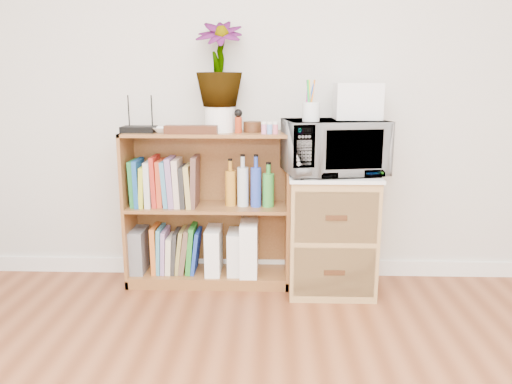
{
  "coord_description": "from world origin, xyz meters",
  "views": [
    {
      "loc": [
        0.04,
        -0.86,
        1.25
      ],
      "look_at": [
        -0.05,
        1.95,
        0.62
      ],
      "focal_mm": 35.0,
      "sensor_mm": 36.0,
      "label": 1
    }
  ],
  "objects": [
    {
      "name": "microwave",
      "position": [
        0.4,
        2.02,
        0.88
      ],
      "size": [
        0.62,
        0.48,
        0.31
      ],
      "primitive_type": "imported",
      "rotation": [
        0.0,
        0.0,
        0.19
      ],
      "color": "white",
      "rests_on": "wicker_unit"
    },
    {
      "name": "cookbooks",
      "position": [
        -0.61,
        2.1,
        0.64
      ],
      "size": [
        0.41,
        0.2,
        0.31
      ],
      "color": "#207836",
      "rests_on": "bookshelf"
    },
    {
      "name": "white_bowl",
      "position": [
        -0.6,
        2.07,
        0.97
      ],
      "size": [
        0.13,
        0.13,
        0.03
      ],
      "primitive_type": "imported",
      "color": "white",
      "rests_on": "bookshelf"
    },
    {
      "name": "file_box",
      "position": [
        -0.79,
        2.1,
        0.21
      ],
      "size": [
        0.08,
        0.22,
        0.27
      ],
      "primitive_type": "cube",
      "color": "slate",
      "rests_on": "bookshelf"
    },
    {
      "name": "magazine_holder_left",
      "position": [
        -0.32,
        2.09,
        0.21
      ],
      "size": [
        0.09,
        0.23,
        0.29
      ],
      "primitive_type": "cube",
      "color": "white",
      "rests_on": "bookshelf"
    },
    {
      "name": "router",
      "position": [
        -0.75,
        2.08,
        0.97
      ],
      "size": [
        0.2,
        0.13,
        0.04
      ],
      "primitive_type": "cube",
      "color": "black",
      "rests_on": "bookshelf"
    },
    {
      "name": "pen_cup",
      "position": [
        0.26,
        1.91,
        1.08
      ],
      "size": [
        0.1,
        0.1,
        0.1
      ],
      "primitive_type": "cylinder",
      "color": "silver",
      "rests_on": "microwave"
    },
    {
      "name": "paint_jars",
      "position": [
        0.03,
        2.01,
        0.98
      ],
      "size": [
        0.1,
        0.04,
        0.05
      ],
      "primitive_type": "cube",
      "color": "pink",
      "rests_on": "bookshelf"
    },
    {
      "name": "trinket_box",
      "position": [
        -0.43,
        2.0,
        0.97
      ],
      "size": [
        0.3,
        0.08,
        0.05
      ],
      "primitive_type": "cube",
      "color": "#361C0E",
      "rests_on": "bookshelf"
    },
    {
      "name": "skirting_board",
      "position": [
        0.0,
        2.24,
        0.05
      ],
      "size": [
        4.0,
        0.02,
        0.1
      ],
      "primitive_type": "cube",
      "color": "white",
      "rests_on": "ground"
    },
    {
      "name": "wooden_bowl",
      "position": [
        -0.08,
        2.11,
        0.98
      ],
      "size": [
        0.11,
        0.11,
        0.06
      ],
      "primitive_type": "cylinder",
      "color": "#3C1E10",
      "rests_on": "bookshelf"
    },
    {
      "name": "magazine_holder_mid",
      "position": [
        -0.19,
        2.09,
        0.2
      ],
      "size": [
        0.08,
        0.21,
        0.27
      ],
      "primitive_type": "cube",
      "color": "silver",
      "rests_on": "bookshelf"
    },
    {
      "name": "small_appliance",
      "position": [
        0.53,
        2.08,
        1.13
      ],
      "size": [
        0.26,
        0.22,
        0.21
      ],
      "primitive_type": "cube",
      "color": "white",
      "rests_on": "microwave"
    },
    {
      "name": "wicker_unit",
      "position": [
        0.4,
        2.02,
        0.35
      ],
      "size": [
        0.5,
        0.45,
        0.7
      ],
      "primitive_type": "cube",
      "color": "#9E7542",
      "rests_on": "ground"
    },
    {
      "name": "kokeshi_doll",
      "position": [
        -0.16,
        2.06,
        1.0
      ],
      "size": [
        0.04,
        0.04,
        0.09
      ],
      "primitive_type": "cylinder",
      "color": "#9B2E13",
      "rests_on": "bookshelf"
    },
    {
      "name": "liquor_bottles",
      "position": [
        -0.09,
        2.1,
        0.64
      ],
      "size": [
        0.3,
        0.07,
        0.31
      ],
      "color": "#C07E24",
      "rests_on": "bookshelf"
    },
    {
      "name": "bookshelf",
      "position": [
        -0.35,
        2.1,
        0.47
      ],
      "size": [
        1.0,
        0.3,
        0.95
      ],
      "primitive_type": "cube",
      "color": "brown",
      "rests_on": "ground"
    },
    {
      "name": "magazine_holder_right",
      "position": [
        -0.1,
        2.09,
        0.24
      ],
      "size": [
        0.11,
        0.27,
        0.33
      ],
      "primitive_type": "cube",
      "color": "white",
      "rests_on": "bookshelf"
    },
    {
      "name": "potted_plant",
      "position": [
        -0.27,
        2.12,
        1.35
      ],
      "size": [
        0.27,
        0.27,
        0.49
      ],
      "primitive_type": "imported",
      "color": "#2F7635",
      "rests_on": "plant_pot"
    },
    {
      "name": "lower_books",
      "position": [
        -0.56,
        2.1,
        0.21
      ],
      "size": [
        0.3,
        0.19,
        0.3
      ],
      "color": "#CF6624",
      "rests_on": "bookshelf"
    },
    {
      "name": "plant_pot",
      "position": [
        -0.27,
        2.12,
        1.03
      ],
      "size": [
        0.18,
        0.18,
        0.15
      ],
      "primitive_type": "cylinder",
      "color": "white",
      "rests_on": "bookshelf"
    }
  ]
}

